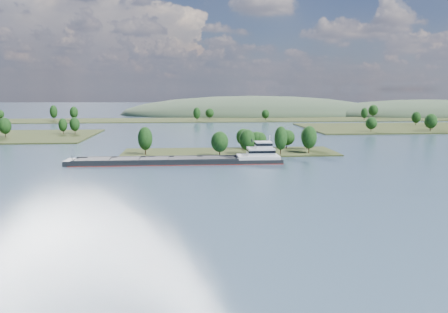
{
  "coord_description": "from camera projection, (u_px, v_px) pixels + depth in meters",
  "views": [
    {
      "loc": [
        -19.07,
        -22.65,
        29.63
      ],
      "look_at": [
        -6.7,
        130.0,
        6.0
      ],
      "focal_mm": 35.0,
      "sensor_mm": 36.0,
      "label": 1
    }
  ],
  "objects": [
    {
      "name": "cargo_barge",
      "position": [
        191.0,
        160.0,
        176.44
      ],
      "size": [
        86.64,
        11.07,
        11.71
      ],
      "color": "black",
      "rests_on": "ground"
    },
    {
      "name": "hill_west",
      "position": [
        254.0,
        114.0,
        525.68
      ],
      "size": [
        320.0,
        160.0,
        44.0
      ],
      "primitive_type": "ellipsoid",
      "color": "#33452F",
      "rests_on": "ground"
    },
    {
      "name": "hill_east",
      "position": [
        427.0,
        115.0,
        512.09
      ],
      "size": [
        260.0,
        140.0,
        36.0
      ],
      "primitive_type": "ellipsoid",
      "color": "#33452F",
      "rests_on": "ground"
    },
    {
      "name": "back_shoreline",
      "position": [
        216.0,
        119.0,
        422.65
      ],
      "size": [
        900.0,
        60.0,
        15.67
      ],
      "color": "#273015",
      "rests_on": "ground"
    },
    {
      "name": "ground",
      "position": [
        246.0,
        178.0,
        146.56
      ],
      "size": [
        1800.0,
        1800.0,
        0.0
      ],
      "primitive_type": "plane",
      "color": "#34445A",
      "rests_on": "ground"
    },
    {
      "name": "tree_island",
      "position": [
        244.0,
        145.0,
        204.55
      ],
      "size": [
        100.0,
        32.24,
        13.96
      ],
      "color": "#273015",
      "rests_on": "ground"
    }
  ]
}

